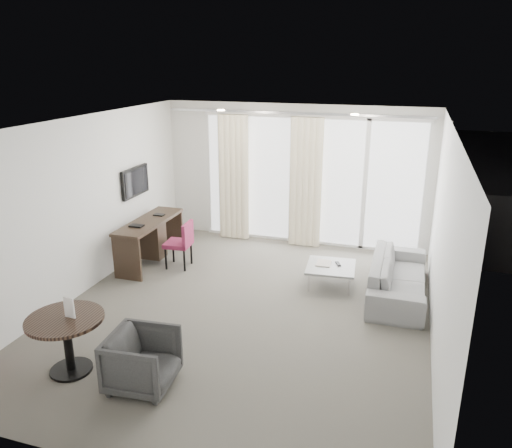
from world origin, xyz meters
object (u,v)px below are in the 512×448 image
(coffee_table, at_px, (330,275))
(rattan_chair_b, at_px, (400,206))
(round_table, at_px, (68,345))
(tub_armchair, at_px, (142,360))
(rattan_chair_a, at_px, (331,199))
(sofa, at_px, (398,277))
(desk, at_px, (151,242))
(desk_chair, at_px, (178,244))

(coffee_table, bearing_deg, rattan_chair_b, 74.39)
(round_table, relative_size, coffee_table, 1.16)
(tub_armchair, bearing_deg, rattan_chair_a, -12.69)
(sofa, bearing_deg, desk, 89.89)
(desk, bearing_deg, round_table, -77.59)
(desk_chair, bearing_deg, desk, 172.78)
(sofa, relative_size, rattan_chair_b, 2.19)
(coffee_table, relative_size, sofa, 0.37)
(tub_armchair, xyz_separation_m, sofa, (2.51, 3.09, -0.02))
(round_table, bearing_deg, tub_armchair, 0.56)
(round_table, bearing_deg, sofa, 42.02)
(rattan_chair_a, distance_m, rattan_chair_b, 1.48)
(desk_chair, distance_m, sofa, 3.59)
(desk, bearing_deg, tub_armchair, -62.55)
(desk, bearing_deg, sofa, -0.11)
(coffee_table, distance_m, sofa, 1.02)
(rattan_chair_a, bearing_deg, desk_chair, -123.55)
(round_table, height_order, tub_armchair, round_table)
(round_table, height_order, rattan_chair_a, rattan_chair_a)
(rattan_chair_a, xyz_separation_m, rattan_chair_b, (1.47, -0.20, 0.01))
(sofa, height_order, rattan_chair_b, rattan_chair_b)
(round_table, bearing_deg, rattan_chair_b, 62.27)
(coffee_table, distance_m, rattan_chair_b, 3.35)
(desk_chair, distance_m, tub_armchair, 3.25)
(coffee_table, xyz_separation_m, rattan_chair_a, (-0.57, 3.41, 0.28))
(sofa, xyz_separation_m, rattan_chair_a, (-1.58, 3.43, 0.15))
(round_table, bearing_deg, desk, 102.41)
(tub_armchair, distance_m, rattan_chair_b, 6.76)
(coffee_table, xyz_separation_m, sofa, (1.01, -0.02, 0.13))
(round_table, height_order, coffee_table, round_table)
(tub_armchair, distance_m, coffee_table, 3.46)
(desk, height_order, coffee_table, desk)
(tub_armchair, bearing_deg, rattan_chair_b, -25.37)
(desk_chair, relative_size, round_table, 0.95)
(tub_armchair, height_order, rattan_chair_b, rattan_chair_b)
(coffee_table, bearing_deg, desk_chair, -179.14)
(desk_chair, height_order, sofa, desk_chair)
(rattan_chair_b, bearing_deg, sofa, -94.75)
(desk, relative_size, rattan_chair_b, 1.77)
(round_table, bearing_deg, desk_chair, 92.72)
(desk_chair, height_order, round_table, desk_chair)
(desk, relative_size, rattan_chair_a, 1.82)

